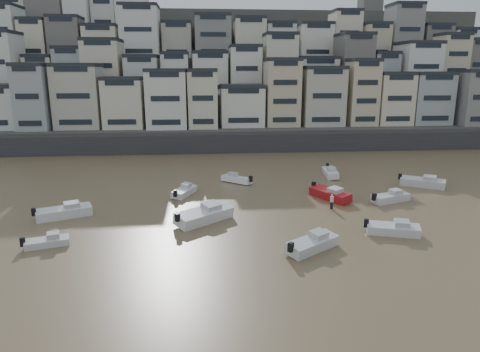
{
  "coord_description": "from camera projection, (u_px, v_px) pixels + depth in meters",
  "views": [
    {
      "loc": [
        3.49,
        -15.54,
        15.45
      ],
      "look_at": [
        7.37,
        30.0,
        4.0
      ],
      "focal_mm": 32.0,
      "sensor_mm": 36.0,
      "label": 1
    }
  ],
  "objects": [
    {
      "name": "harbor_wall",
      "position": [
        238.0,
        143.0,
        81.71
      ],
      "size": [
        140.0,
        3.0,
        3.5
      ],
      "primitive_type": "cube",
      "color": "#38383A",
      "rests_on": "ground"
    },
    {
      "name": "hillside",
      "position": [
        244.0,
        78.0,
        117.87
      ],
      "size": [
        141.04,
        66.0,
        50.0
      ],
      "color": "#4C4C47",
      "rests_on": "ground"
    },
    {
      "name": "boat_a",
      "position": [
        312.0,
        242.0,
        37.33
      ],
      "size": [
        5.85,
        4.91,
        1.59
      ],
      "primitive_type": null,
      "rotation": [
        0.0,
        0.0,
        0.61
      ],
      "color": "silver",
      "rests_on": "ground"
    },
    {
      "name": "boat_b",
      "position": [
        393.0,
        227.0,
        40.91
      ],
      "size": [
        5.61,
        3.23,
        1.45
      ],
      "primitive_type": null,
      "rotation": [
        0.0,
        0.0,
        -0.3
      ],
      "color": "silver",
      "rests_on": "ground"
    },
    {
      "name": "boat_c",
      "position": [
        204.0,
        213.0,
        44.21
      ],
      "size": [
        6.96,
        6.21,
        1.93
      ],
      "primitive_type": null,
      "rotation": [
        0.0,
        0.0,
        0.67
      ],
      "color": "white",
      "rests_on": "ground"
    },
    {
      "name": "boat_d",
      "position": [
        391.0,
        196.0,
        51.1
      ],
      "size": [
        5.68,
        3.53,
        1.47
      ],
      "primitive_type": null,
      "rotation": [
        0.0,
        0.0,
        0.35
      ],
      "color": "silver",
      "rests_on": "ground"
    },
    {
      "name": "boat_e",
      "position": [
        330.0,
        192.0,
        52.13
      ],
      "size": [
        4.7,
        6.43,
        1.69
      ],
      "primitive_type": null,
      "rotation": [
        0.0,
        0.0,
        -1.08
      ],
      "color": "#A71419",
      "rests_on": "ground"
    },
    {
      "name": "boat_f",
      "position": [
        184.0,
        190.0,
        53.73
      ],
      "size": [
        3.53,
        5.21,
        1.36
      ],
      "primitive_type": null,
      "rotation": [
        0.0,
        0.0,
        1.15
      ],
      "color": "white",
      "rests_on": "ground"
    },
    {
      "name": "boat_g",
      "position": [
        423.0,
        181.0,
        57.6
      ],
      "size": [
        6.29,
        5.03,
        1.68
      ],
      "primitive_type": null,
      "rotation": [
        0.0,
        0.0,
        -0.57
      ],
      "color": "silver",
      "rests_on": "ground"
    },
    {
      "name": "boat_h",
      "position": [
        237.0,
        178.0,
        59.77
      ],
      "size": [
        4.83,
        4.34,
        1.34
      ],
      "primitive_type": null,
      "rotation": [
        0.0,
        0.0,
        2.46
      ],
      "color": "white",
      "rests_on": "ground"
    },
    {
      "name": "boat_i",
      "position": [
        330.0,
        171.0,
        63.19
      ],
      "size": [
        2.37,
        5.72,
        1.52
      ],
      "primitive_type": null,
      "rotation": [
        0.0,
        0.0,
        -1.67
      ],
      "color": "white",
      "rests_on": "ground"
    },
    {
      "name": "boat_j",
      "position": [
        47.0,
        241.0,
        38.19
      ],
      "size": [
        4.28,
        2.47,
        1.11
      ],
      "primitive_type": null,
      "rotation": [
        0.0,
        0.0,
        0.3
      ],
      "color": "silver",
      "rests_on": "ground"
    },
    {
      "name": "boat_k",
      "position": [
        64.0,
        210.0,
        45.63
      ],
      "size": [
        6.44,
        4.28,
        1.68
      ],
      "primitive_type": null,
      "rotation": [
        0.0,
        0.0,
        0.41
      ],
      "color": "silver",
      "rests_on": "ground"
    },
    {
      "name": "person_pink",
      "position": [
        332.0,
        201.0,
        48.46
      ],
      "size": [
        0.44,
        0.44,
        1.74
      ],
      "primitive_type": null,
      "color": "#F7AFC1",
      "rests_on": "ground"
    }
  ]
}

